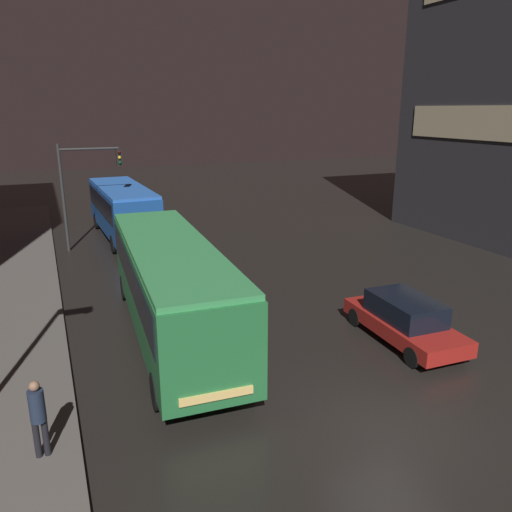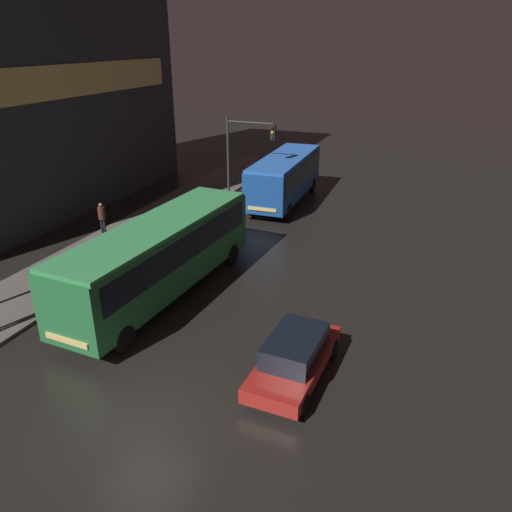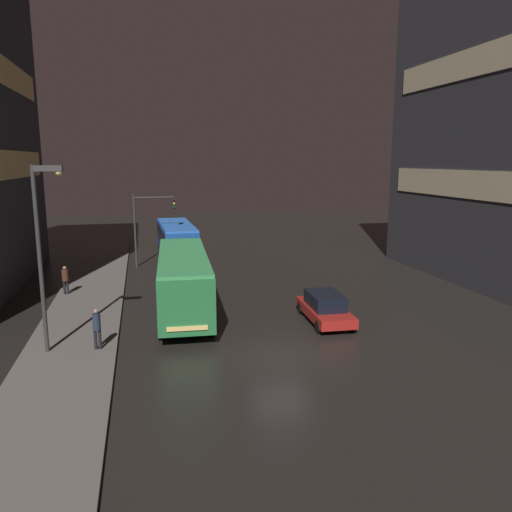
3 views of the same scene
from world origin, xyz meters
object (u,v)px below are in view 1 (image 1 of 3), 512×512
object	(u,v)px
pedestrian_near	(38,413)
traffic_light_main	(84,178)
bus_near	(171,280)
bus_far	(123,206)
car_taxi	(404,319)

from	to	relation	value
pedestrian_near	traffic_light_main	world-z (taller)	traffic_light_main
bus_near	bus_far	distance (m)	14.54
bus_far	car_taxi	bearing A→B (deg)	107.70
car_taxi	traffic_light_main	xyz separation A→B (m)	(-8.49, 16.10, 3.14)
bus_near	car_taxi	world-z (taller)	bus_near
pedestrian_near	bus_far	bearing A→B (deg)	106.92
bus_near	traffic_light_main	size ratio (longest dim) A/B	1.96
bus_far	pedestrian_near	size ratio (longest dim) A/B	5.09
bus_near	traffic_light_main	xyz separation A→B (m)	(-1.49, 12.76, 1.88)
car_taxi	pedestrian_near	size ratio (longest dim) A/B	2.56
bus_near	pedestrian_near	world-z (taller)	bus_near
bus_near	bus_far	bearing A→B (deg)	-89.32
bus_near	car_taxi	xyz separation A→B (m)	(7.01, -3.34, -1.26)
bus_near	car_taxi	distance (m)	7.86
bus_near	car_taxi	bearing A→B (deg)	157.74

